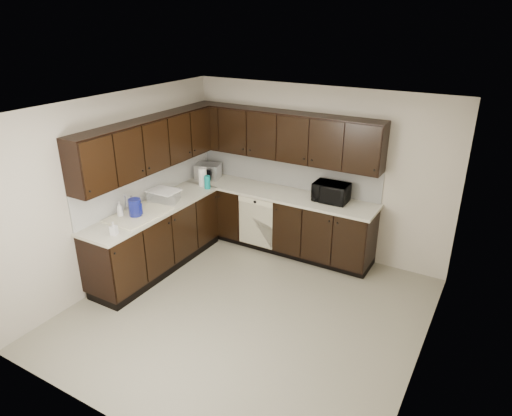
% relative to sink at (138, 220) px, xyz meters
% --- Properties ---
extents(floor, '(4.00, 4.00, 0.00)m').
position_rel_sink_xyz_m(floor, '(1.68, 0.01, -0.88)').
color(floor, gray).
rests_on(floor, ground).
extents(ceiling, '(4.00, 4.00, 0.00)m').
position_rel_sink_xyz_m(ceiling, '(1.68, 0.01, 1.62)').
color(ceiling, white).
rests_on(ceiling, wall_back).
extents(wall_back, '(4.00, 0.02, 2.50)m').
position_rel_sink_xyz_m(wall_back, '(1.68, 2.01, 0.37)').
color(wall_back, '#BAB19F').
rests_on(wall_back, floor).
extents(wall_left, '(0.02, 4.00, 2.50)m').
position_rel_sink_xyz_m(wall_left, '(-0.32, 0.01, 0.37)').
color(wall_left, '#BAB19F').
rests_on(wall_left, floor).
extents(wall_right, '(0.02, 4.00, 2.50)m').
position_rel_sink_xyz_m(wall_right, '(3.68, 0.01, 0.37)').
color(wall_right, '#BAB19F').
rests_on(wall_right, floor).
extents(wall_front, '(4.00, 0.02, 2.50)m').
position_rel_sink_xyz_m(wall_front, '(1.68, -1.99, 0.37)').
color(wall_front, '#BAB19F').
rests_on(wall_front, floor).
extents(lower_cabinets, '(3.00, 2.80, 0.90)m').
position_rel_sink_xyz_m(lower_cabinets, '(0.67, 1.12, -0.47)').
color(lower_cabinets, black).
rests_on(lower_cabinets, floor).
extents(countertop, '(3.03, 2.83, 0.04)m').
position_rel_sink_xyz_m(countertop, '(0.67, 1.12, 0.04)').
color(countertop, beige).
rests_on(countertop, lower_cabinets).
extents(backsplash, '(3.00, 2.80, 0.48)m').
position_rel_sink_xyz_m(backsplash, '(0.46, 1.33, 0.30)').
color(backsplash, white).
rests_on(backsplash, countertop).
extents(upper_cabinets, '(3.00, 2.80, 0.70)m').
position_rel_sink_xyz_m(upper_cabinets, '(0.58, 1.22, 0.89)').
color(upper_cabinets, black).
rests_on(upper_cabinets, wall_back).
extents(dishwasher, '(0.58, 0.04, 0.78)m').
position_rel_sink_xyz_m(dishwasher, '(0.98, 1.42, -0.33)').
color(dishwasher, beige).
rests_on(dishwasher, lower_cabinets).
extents(sink, '(0.54, 0.82, 0.42)m').
position_rel_sink_xyz_m(sink, '(0.00, 0.00, 0.00)').
color(sink, beige).
rests_on(sink, countertop).
extents(microwave, '(0.49, 0.34, 0.27)m').
position_rel_sink_xyz_m(microwave, '(2.02, 1.76, 0.19)').
color(microwave, black).
rests_on(microwave, countertop).
extents(soap_bottle_a, '(0.09, 0.09, 0.17)m').
position_rel_sink_xyz_m(soap_bottle_a, '(0.16, -0.56, 0.14)').
color(soap_bottle_a, gray).
rests_on(soap_bottle_a, countertop).
extents(soap_bottle_b, '(0.10, 0.10, 0.22)m').
position_rel_sink_xyz_m(soap_bottle_b, '(-0.17, -0.14, 0.17)').
color(soap_bottle_b, gray).
rests_on(soap_bottle_b, countertop).
extents(toaster_oven, '(0.44, 0.38, 0.24)m').
position_rel_sink_xyz_m(toaster_oven, '(-0.07, 1.69, 0.18)').
color(toaster_oven, silver).
rests_on(toaster_oven, countertop).
extents(storage_bin, '(0.49, 0.43, 0.16)m').
position_rel_sink_xyz_m(storage_bin, '(-0.04, 0.57, 0.14)').
color(storage_bin, silver).
rests_on(storage_bin, countertop).
extents(blue_pitcher, '(0.20, 0.20, 0.25)m').
position_rel_sink_xyz_m(blue_pitcher, '(0.01, -0.04, 0.18)').
color(blue_pitcher, navy).
rests_on(blue_pitcher, countertop).
extents(teal_tumbler, '(0.11, 0.11, 0.20)m').
position_rel_sink_xyz_m(teal_tumbler, '(0.20, 1.30, 0.16)').
color(teal_tumbler, '#0C8C8B').
rests_on(teal_tumbler, countertop).
extents(paper_towel_roll, '(0.16, 0.16, 0.28)m').
position_rel_sink_xyz_m(paper_towel_roll, '(0.07, 1.36, 0.20)').
color(paper_towel_roll, white).
rests_on(paper_towel_roll, countertop).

